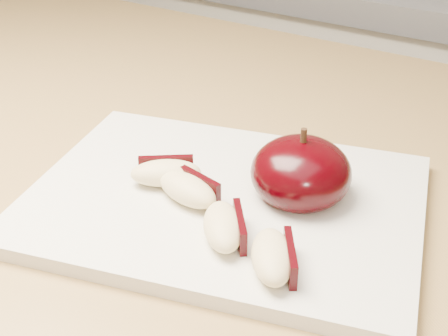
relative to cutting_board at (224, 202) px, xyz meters
The scene contains 7 objects.
back_cabinet 0.90m from the cutting_board, 87.56° to the left, with size 2.40×0.62×0.94m.
cutting_board is the anchor object (origin of this frame).
apple_half 0.07m from the cutting_board, 33.82° to the left, with size 0.10×0.10×0.07m.
apple_wedge_a 0.05m from the cutting_board, 168.78° to the right, with size 0.06×0.06×0.02m.
apple_wedge_b 0.03m from the cutting_board, 133.71° to the right, with size 0.06×0.04×0.02m.
apple_wedge_c 0.06m from the cutting_board, 57.03° to the right, with size 0.06×0.06×0.02m.
apple_wedge_d 0.10m from the cutting_board, 37.36° to the right, with size 0.05×0.06×0.02m.
Camera 1 is at (0.19, 0.06, 1.18)m, focal length 50.00 mm.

